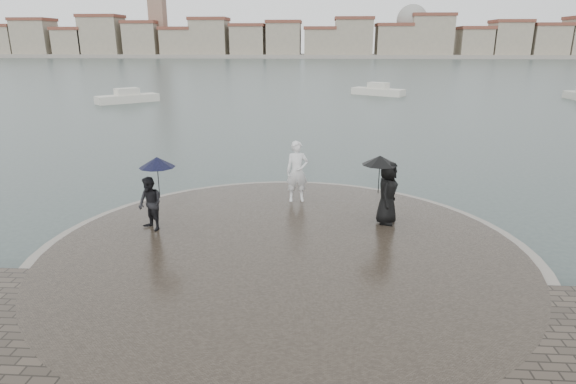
{
  "coord_description": "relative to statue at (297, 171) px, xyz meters",
  "views": [
    {
      "loc": [
        0.85,
        -7.55,
        5.33
      ],
      "look_at": [
        0.0,
        4.8,
        1.45
      ],
      "focal_mm": 30.0,
      "sensor_mm": 36.0,
      "label": 1
    }
  ],
  "objects": [
    {
      "name": "quay_tip",
      "position": [
        -0.12,
        -3.85,
        -1.16
      ],
      "size": [
        11.9,
        11.9,
        0.36
      ],
      "primitive_type": "cylinder",
      "color": "#2D261E",
      "rests_on": "ground"
    },
    {
      "name": "far_skyline",
      "position": [
        -6.41,
        153.35,
        4.26
      ],
      "size": [
        260.0,
        20.0,
        37.0
      ],
      "color": "gray",
      "rests_on": "ground"
    },
    {
      "name": "kerb_ring",
      "position": [
        -0.12,
        -3.85,
        -1.19
      ],
      "size": [
        12.5,
        12.5,
        0.32
      ],
      "primitive_type": "cylinder",
      "color": "gray",
      "rests_on": "ground"
    },
    {
      "name": "visitor_left",
      "position": [
        -3.79,
        -2.78,
        0.11
      ],
      "size": [
        1.19,
        1.03,
        2.04
      ],
      "color": "black",
      "rests_on": "quay_tip"
    },
    {
      "name": "boats",
      "position": [
        5.08,
        32.38,
        -0.97
      ],
      "size": [
        45.95,
        12.54,
        1.5
      ],
      "color": "beige",
      "rests_on": "ground"
    },
    {
      "name": "ground",
      "position": [
        -0.12,
        -7.35,
        -1.35
      ],
      "size": [
        400.0,
        400.0,
        0.0
      ],
      "primitive_type": "plane",
      "color": "#2B3835",
      "rests_on": "ground"
    },
    {
      "name": "statue",
      "position": [
        0.0,
        0.0,
        0.0
      ],
      "size": [
        0.79,
        0.58,
        1.97
      ],
      "primitive_type": "imported",
      "rotation": [
        0.0,
        0.0,
        0.16
      ],
      "color": "silver",
      "rests_on": "quay_tip"
    },
    {
      "name": "visitor_right",
      "position": [
        2.59,
        -1.82,
        0.12
      ],
      "size": [
        1.17,
        1.11,
        1.95
      ],
      "color": "black",
      "rests_on": "quay_tip"
    }
  ]
}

